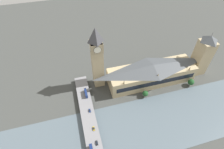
{
  "coord_description": "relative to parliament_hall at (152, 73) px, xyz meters",
  "views": [
    {
      "loc": [
        -111.35,
        76.72,
        160.88
      ],
      "look_at": [
        22.69,
        39.61,
        18.7
      ],
      "focal_mm": 28.0,
      "sensor_mm": 36.0,
      "label": 1
    }
  ],
  "objects": [
    {
      "name": "river_water",
      "position": [
        -54.83,
        8.0,
        -13.13
      ],
      "size": [
        62.97,
        360.0,
        0.3
      ],
      "primitive_type": "cube",
      "color": "slate",
      "rests_on": "ground_plane"
    },
    {
      "name": "tree_embankment_mid",
      "position": [
        -21.09,
        15.91,
        -7.89
      ],
      "size": [
        6.53,
        6.53,
        8.68
      ],
      "color": "brown",
      "rests_on": "ground_plane"
    },
    {
      "name": "car_northbound_tail",
      "position": [
        -61.78,
        80.37,
        -7.5
      ],
      "size": [
        4.43,
        1.79,
        1.33
      ],
      "color": "black",
      "rests_on": "road_bridge"
    },
    {
      "name": "victoria_tower",
      "position": [
        0.06,
        -64.23,
        13.76
      ],
      "size": [
        16.39,
        16.39,
        58.08
      ],
      "color": "tan",
      "rests_on": "ground_plane"
    },
    {
      "name": "car_northbound_lead",
      "position": [
        -47.44,
        80.28,
        -7.51
      ],
      "size": [
        4.25,
        1.8,
        1.33
      ],
      "color": "gold",
      "rests_on": "road_bridge"
    },
    {
      "name": "car_northbound_mid",
      "position": [
        -26.68,
        80.38,
        -7.5
      ],
      "size": [
        4.16,
        1.85,
        1.33
      ],
      "color": "navy",
      "rests_on": "road_bridge"
    },
    {
      "name": "tree_embankment_near",
      "position": [
        -19.76,
        -43.48,
        -7.64
      ],
      "size": [
        7.31,
        7.31,
        9.31
      ],
      "color": "brown",
      "rests_on": "ground_plane"
    },
    {
      "name": "parliament_hall",
      "position": [
        0.0,
        0.0,
        0.0
      ],
      "size": [
        29.15,
        104.08,
        26.74
      ],
      "color": "tan",
      "rests_on": "ground_plane"
    },
    {
      "name": "road_bridge",
      "position": [
        -54.83,
        83.06,
        -9.12
      ],
      "size": [
        157.94,
        14.22,
        5.11
      ],
      "color": "slate",
      "rests_on": "ground_plane"
    },
    {
      "name": "ground_plane",
      "position": [
        -17.35,
        8.0,
        -13.28
      ],
      "size": [
        600.0,
        600.0,
        0.0
      ],
      "primitive_type": "plane",
      "color": "#424442"
    },
    {
      "name": "double_decker_bus_lead",
      "position": [
        -4.51,
        80.44,
        -5.51
      ],
      "size": [
        11.39,
        2.47,
        4.83
      ],
      "color": "navy",
      "rests_on": "road_bridge"
    },
    {
      "name": "clock_tower",
      "position": [
        13.27,
        62.0,
        27.73
      ],
      "size": [
        13.13,
        13.13,
        76.38
      ],
      "color": "tan",
      "rests_on": "ground_plane"
    }
  ]
}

